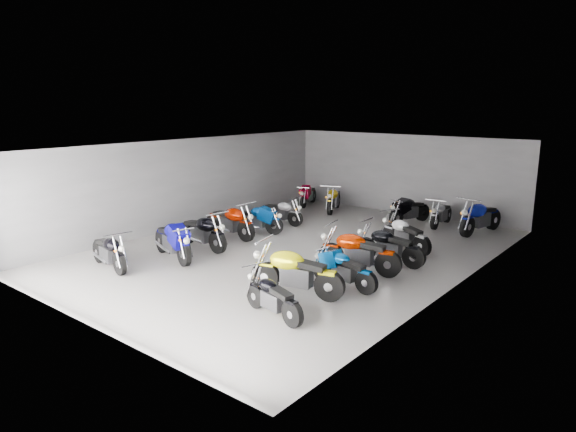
% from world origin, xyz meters
% --- Properties ---
extents(ground, '(14.00, 14.00, 0.00)m').
position_xyz_m(ground, '(0.00, 0.00, 0.00)').
color(ground, gray).
rests_on(ground, ground).
extents(wall_back, '(10.00, 0.10, 3.20)m').
position_xyz_m(wall_back, '(0.00, 7.00, 1.60)').
color(wall_back, slate).
rests_on(wall_back, ground).
extents(wall_left, '(0.10, 14.00, 3.20)m').
position_xyz_m(wall_left, '(-5.00, 0.00, 1.60)').
color(wall_left, slate).
rests_on(wall_left, ground).
extents(wall_right, '(0.10, 14.00, 3.20)m').
position_xyz_m(wall_right, '(5.00, 0.00, 1.60)').
color(wall_right, slate).
rests_on(wall_right, ground).
extents(ceiling, '(10.00, 14.00, 0.04)m').
position_xyz_m(ceiling, '(0.00, 0.00, 3.22)').
color(ceiling, black).
rests_on(ceiling, wall_back).
extents(drain_grate, '(0.32, 0.32, 0.01)m').
position_xyz_m(drain_grate, '(0.00, -0.50, 0.01)').
color(drain_grate, black).
rests_on(drain_grate, ground).
extents(motorcycle_left_a, '(2.05, 0.55, 0.91)m').
position_xyz_m(motorcycle_left_a, '(-2.90, -4.66, 0.49)').
color(motorcycle_left_a, black).
rests_on(motorcycle_left_a, ground).
extents(motorcycle_left_b, '(2.29, 0.81, 1.03)m').
position_xyz_m(motorcycle_left_b, '(-2.24, -3.01, 0.56)').
color(motorcycle_left_b, black).
rests_on(motorcycle_left_b, ground).
extents(motorcycle_left_c, '(2.27, 0.48, 1.00)m').
position_xyz_m(motorcycle_left_c, '(-2.41, -1.74, 0.54)').
color(motorcycle_left_c, black).
rests_on(motorcycle_left_c, ground).
extents(motorcycle_left_d, '(2.31, 0.49, 1.02)m').
position_xyz_m(motorcycle_left_d, '(-2.69, -0.23, 0.55)').
color(motorcycle_left_d, black).
rests_on(motorcycle_left_d, ground).
extents(motorcycle_left_e, '(1.96, 0.80, 0.89)m').
position_xyz_m(motorcycle_left_e, '(-2.41, 0.74, 0.49)').
color(motorcycle_left_e, black).
rests_on(motorcycle_left_e, ground).
extents(motorcycle_left_f, '(1.95, 0.44, 0.86)m').
position_xyz_m(motorcycle_left_f, '(-2.60, 2.30, 0.47)').
color(motorcycle_left_f, black).
rests_on(motorcycle_left_f, ground).
extents(motorcycle_right_a, '(1.83, 0.54, 0.81)m').
position_xyz_m(motorcycle_right_a, '(2.67, -4.29, 0.44)').
color(motorcycle_right_a, black).
rests_on(motorcycle_right_a, ground).
extents(motorcycle_right_b, '(2.33, 0.75, 1.04)m').
position_xyz_m(motorcycle_right_b, '(2.29, -3.02, 0.57)').
color(motorcycle_right_b, black).
rests_on(motorcycle_right_b, ground).
extents(motorcycle_right_c, '(1.92, 0.42, 0.84)m').
position_xyz_m(motorcycle_right_c, '(2.86, -1.85, 0.46)').
color(motorcycle_right_c, black).
rests_on(motorcycle_right_c, ground).
extents(motorcycle_right_d, '(2.30, 0.64, 1.02)m').
position_xyz_m(motorcycle_right_d, '(2.55, -0.65, 0.56)').
color(motorcycle_right_d, black).
rests_on(motorcycle_right_d, ground).
extents(motorcycle_right_e, '(2.13, 0.43, 0.93)m').
position_xyz_m(motorcycle_right_e, '(2.81, 0.55, 0.51)').
color(motorcycle_right_e, black).
rests_on(motorcycle_right_e, ground).
extents(motorcycle_right_f, '(2.00, 0.84, 0.92)m').
position_xyz_m(motorcycle_right_f, '(2.54, 2.07, 0.50)').
color(motorcycle_right_f, black).
rests_on(motorcycle_right_f, ground).
extents(motorcycle_back_a, '(0.80, 1.93, 0.88)m').
position_xyz_m(motorcycle_back_a, '(-3.95, 5.80, 0.48)').
color(motorcycle_back_a, black).
rests_on(motorcycle_back_a, ground).
extents(motorcycle_back_b, '(0.98, 2.05, 0.95)m').
position_xyz_m(motorcycle_back_b, '(-2.35, 5.45, 0.52)').
color(motorcycle_back_b, black).
rests_on(motorcycle_back_b, ground).
extents(motorcycle_back_d, '(0.70, 2.06, 0.93)m').
position_xyz_m(motorcycle_back_d, '(1.07, 5.42, 0.51)').
color(motorcycle_back_d, black).
rests_on(motorcycle_back_d, ground).
extents(motorcycle_back_e, '(0.42, 1.97, 0.87)m').
position_xyz_m(motorcycle_back_e, '(2.17, 5.79, 0.47)').
color(motorcycle_back_e, black).
rests_on(motorcycle_back_e, ground).
extents(motorcycle_back_f, '(0.68, 2.38, 1.05)m').
position_xyz_m(motorcycle_back_f, '(3.66, 5.59, 0.58)').
color(motorcycle_back_f, black).
rests_on(motorcycle_back_f, ground).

